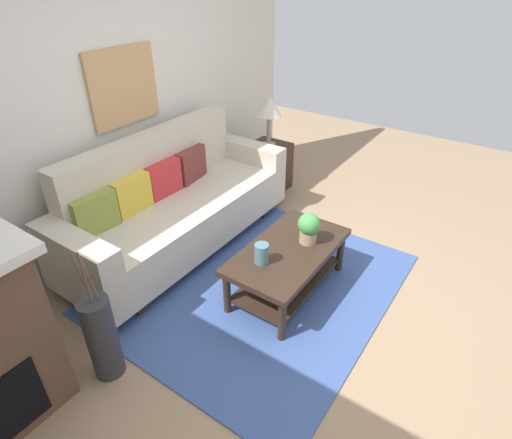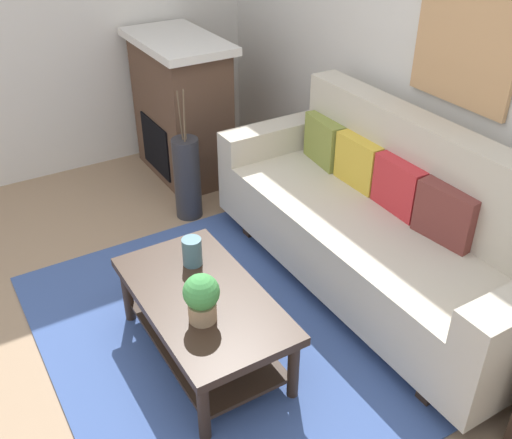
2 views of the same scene
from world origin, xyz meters
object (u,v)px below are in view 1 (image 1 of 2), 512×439
(throw_pillow_crimson, at_px, (163,178))
(potted_plant_tabletop, at_px, (309,227))
(throw_pillow_maroon, at_px, (191,164))
(throw_pillow_mustard, at_px, (131,195))
(floor_vase, at_px, (102,338))
(framed_painting, at_px, (124,87))
(couch, at_px, (176,206))
(tabletop_vase, at_px, (262,254))
(throw_pillow_olive, at_px, (95,213))
(coffee_table, at_px, (288,260))
(table_lamp, at_px, (269,108))
(side_table, at_px, (268,167))

(throw_pillow_crimson, height_order, potted_plant_tabletop, throw_pillow_crimson)
(throw_pillow_maroon, distance_m, potted_plant_tabletop, 1.44)
(throw_pillow_mustard, distance_m, throw_pillow_crimson, 0.37)
(floor_vase, xyz_separation_m, framed_painting, (1.37, 1.12, 1.14))
(framed_painting, bearing_deg, throw_pillow_mustard, -137.61)
(throw_pillow_maroon, bearing_deg, couch, -161.54)
(throw_pillow_crimson, bearing_deg, tabletop_vase, -101.32)
(throw_pillow_olive, height_order, throw_pillow_mustard, same)
(throw_pillow_mustard, height_order, potted_plant_tabletop, throw_pillow_mustard)
(throw_pillow_mustard, xyz_separation_m, coffee_table, (0.39, -1.34, -0.37))
(throw_pillow_mustard, height_order, coffee_table, throw_pillow_mustard)
(floor_vase, bearing_deg, table_lamp, 11.57)
(throw_pillow_crimson, bearing_deg, side_table, -7.34)
(throw_pillow_olive, distance_m, throw_pillow_maroon, 1.12)
(floor_vase, bearing_deg, throw_pillow_maroon, 23.99)
(couch, relative_size, throw_pillow_crimson, 6.57)
(throw_pillow_mustard, xyz_separation_m, table_lamp, (1.86, -0.19, 0.31))
(coffee_table, bearing_deg, potted_plant_tabletop, -25.02)
(couch, height_order, table_lamp, table_lamp)
(side_table, xyz_separation_m, floor_vase, (-2.85, -0.58, 0.04))
(throw_pillow_maroon, xyz_separation_m, framed_painting, (-0.37, 0.34, 0.78))
(throw_pillow_maroon, bearing_deg, throw_pillow_olive, 180.00)
(throw_pillow_maroon, xyz_separation_m, tabletop_vase, (-0.63, -1.26, -0.17))
(tabletop_vase, relative_size, side_table, 0.29)
(coffee_table, distance_m, floor_vase, 1.49)
(couch, relative_size, throw_pillow_mustard, 6.57)
(couch, relative_size, tabletop_vase, 14.54)
(tabletop_vase, bearing_deg, throw_pillow_crimson, 78.68)
(throw_pillow_maroon, bearing_deg, table_lamp, -9.78)
(throw_pillow_olive, bearing_deg, couch, -9.48)
(throw_pillow_maroon, bearing_deg, potted_plant_tabletop, -97.54)
(throw_pillow_olive, bearing_deg, throw_pillow_crimson, 0.00)
(throw_pillow_olive, distance_m, coffee_table, 1.59)
(throw_pillow_mustard, bearing_deg, throw_pillow_crimson, 0.00)
(tabletop_vase, distance_m, potted_plant_tabletop, 0.47)
(throw_pillow_crimson, distance_m, tabletop_vase, 1.30)
(throw_pillow_olive, distance_m, table_lamp, 2.26)
(potted_plant_tabletop, bearing_deg, throw_pillow_mustard, 111.50)
(throw_pillow_mustard, distance_m, throw_pillow_maroon, 0.75)
(coffee_table, xyz_separation_m, side_table, (1.47, 1.15, -0.03))
(floor_vase, bearing_deg, framed_painting, 39.21)
(throw_pillow_olive, relative_size, throw_pillow_maroon, 1.00)
(throw_pillow_mustard, distance_m, side_table, 1.91)
(potted_plant_tabletop, xyz_separation_m, side_table, (1.30, 1.23, -0.29))
(throw_pillow_mustard, relative_size, tabletop_vase, 2.21)
(throw_pillow_mustard, bearing_deg, coffee_table, -73.81)
(side_table, distance_m, framed_painting, 1.97)
(throw_pillow_olive, relative_size, throw_pillow_mustard, 1.00)
(potted_plant_tabletop, relative_size, floor_vase, 0.41)
(couch, height_order, tabletop_vase, couch)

